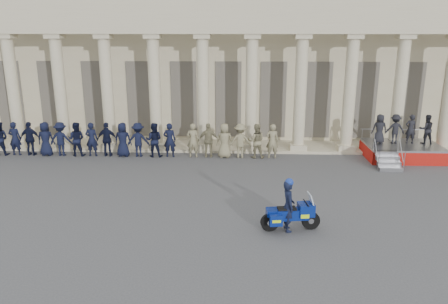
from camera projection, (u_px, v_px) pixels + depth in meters
ground at (220, 208)px, 16.56m from camera, size 90.00×90.00×0.00m
building at (231, 60)px, 29.51m from camera, size 40.00×12.50×9.00m
officer_rank at (120, 140)px, 23.02m from camera, size 16.25×0.69×1.82m
reviewing_stand at (402, 136)px, 22.58m from camera, size 3.73×3.71×2.29m
motorcycle at (291, 214)px, 14.59m from camera, size 2.02×0.91×1.30m
rider at (288, 205)px, 14.48m from camera, size 0.51×0.69×1.85m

